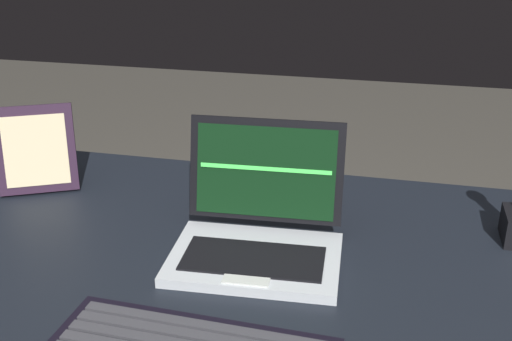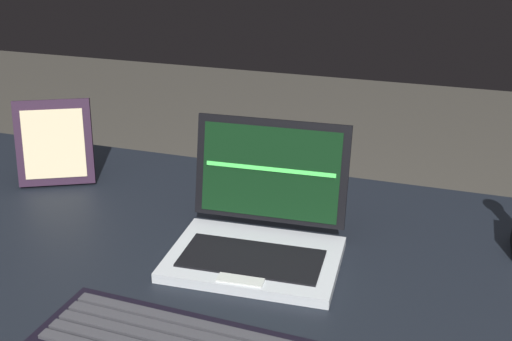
{
  "view_description": "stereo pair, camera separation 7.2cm",
  "coord_description": "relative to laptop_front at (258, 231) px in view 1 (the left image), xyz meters",
  "views": [
    {
      "loc": [
        0.21,
        -0.72,
        1.23
      ],
      "look_at": [
        0.03,
        0.07,
        0.89
      ],
      "focal_mm": 43.77,
      "sensor_mm": 36.0,
      "label": 1
    },
    {
      "loc": [
        0.28,
        -0.7,
        1.23
      ],
      "look_at": [
        0.03,
        0.07,
        0.89
      ],
      "focal_mm": 43.77,
      "sensor_mm": 36.0,
      "label": 2
    }
  ],
  "objects": [
    {
      "name": "laptop_front",
      "position": [
        0.0,
        0.0,
        0.0
      ],
      "size": [
        0.26,
        0.22,
        0.19
      ],
      "color": "#B7BDC2",
      "rests_on": "desk"
    },
    {
      "name": "desk",
      "position": [
        -0.03,
        -0.08,
        -0.11
      ],
      "size": [
        1.75,
        0.83,
        0.74
      ],
      "color": "black",
      "rests_on": "ground"
    },
    {
      "name": "photo_frame",
      "position": [
        -0.44,
        0.13,
        0.04
      ],
      "size": [
        0.15,
        0.1,
        0.16
      ],
      "color": "black",
      "rests_on": "desk"
    }
  ]
}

